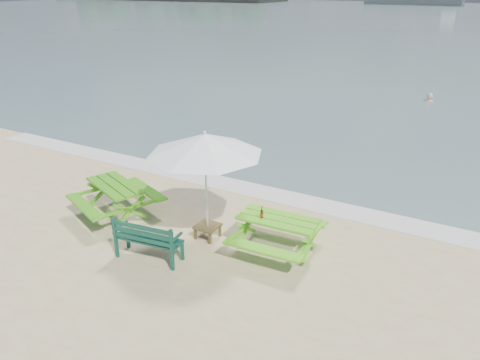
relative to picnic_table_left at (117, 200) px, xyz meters
The scene contains 8 objects.
foam_strip 4.12m from the picnic_table_left, 49.29° to the left, with size 22.00×0.90×0.01m, color silver.
picnic_table_left is the anchor object (origin of this frame).
picnic_table_right 4.37m from the picnic_table_left, ahead, with size 1.81×2.00×0.82m.
park_bench 2.41m from the picnic_table_left, 30.49° to the right, with size 1.54×0.70×0.91m.
side_table 2.69m from the picnic_table_left, ahead, with size 0.53×0.53×0.34m.
patio_umbrella 3.30m from the picnic_table_left, ahead, with size 2.64×2.64×2.56m.
beer_bottle 4.07m from the picnic_table_left, ahead, with size 0.07×0.07×0.27m.
swimmer 18.05m from the picnic_table_left, 74.38° to the left, with size 0.64×0.44×1.70m.
Camera 1 is at (5.43, -6.36, 5.52)m, focal length 35.00 mm.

